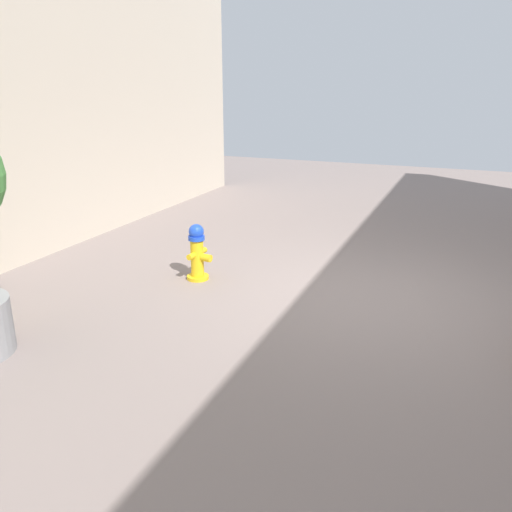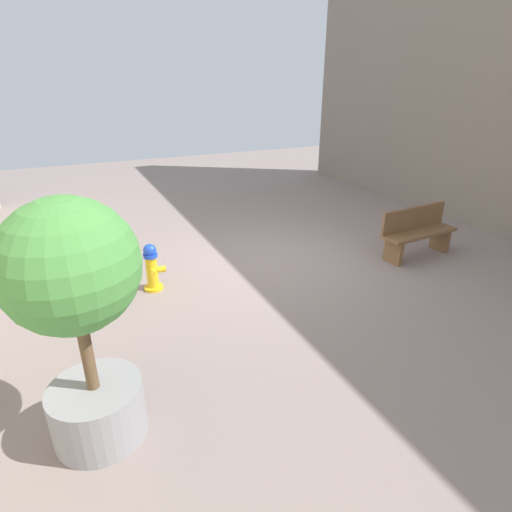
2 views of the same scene
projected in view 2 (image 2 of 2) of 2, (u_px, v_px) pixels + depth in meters
name	position (u px, v px, depth m)	size (l,w,h in m)	color
ground_plane	(274.00, 259.00, 7.90)	(23.40, 23.40, 0.00)	gray
fire_hydrant	(152.00, 267.00, 6.65)	(0.38, 0.41, 0.80)	gold
bench_near	(417.00, 231.00, 7.92)	(1.65, 0.56, 0.95)	brown
planter_tree	(77.00, 303.00, 3.47)	(1.15, 1.15, 2.39)	gray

